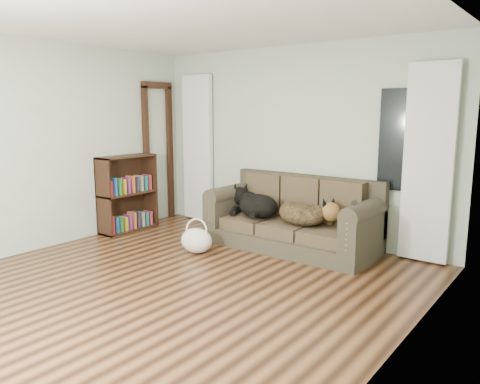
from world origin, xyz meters
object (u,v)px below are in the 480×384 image
Objects in this scene: bookshelf at (128,197)px; tote_bag at (197,240)px; dog_shepherd at (305,214)px; dog_black_lab at (256,206)px; sofa at (291,213)px.

tote_bag is at bearing -11.53° from bookshelf.
bookshelf is (-2.61, -0.60, 0.01)m from dog_shepherd.
dog_black_lab is 0.97m from tote_bag.
tote_bag is (-1.06, -0.82, -0.33)m from dog_shepherd.
dog_black_lab is at bearing 71.56° from tote_bag.
sofa is 1.24m from tote_bag.
dog_shepherd is 2.68m from bookshelf.
dog_black_lab is at bearing 5.19° from dog_shepherd.
tote_bag is at bearing 46.05° from dog_shepherd.
sofa is 3.00× the size of dog_black_lab.
bookshelf reaches higher than dog_shepherd.
tote_bag is (-0.29, -0.86, -0.32)m from dog_black_lab.
dog_black_lab is 1.69× the size of tote_bag.
bookshelf is at bearing -124.07° from dog_black_lab.
dog_shepherd is 1.54× the size of tote_bag.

